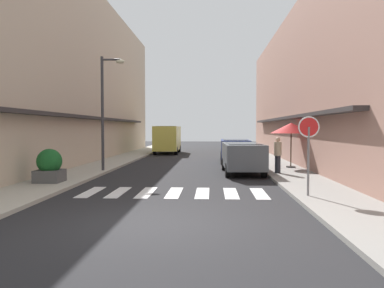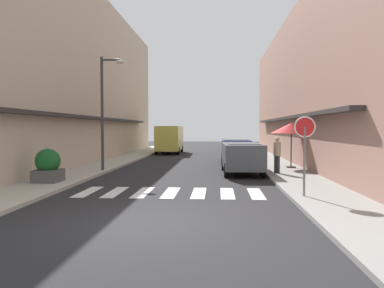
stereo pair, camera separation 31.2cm
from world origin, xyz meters
TOP-DOWN VIEW (x-y plane):
  - ground_plane at (0.00, 14.52)m, footprint 79.85×79.85m
  - sidewalk_left at (-4.91, 14.52)m, footprint 2.26×50.81m
  - sidewalk_right at (4.91, 14.52)m, footprint 2.26×50.81m
  - building_row_left at (-8.54, 15.33)m, footprint 5.50×34.67m
  - building_row_right at (8.54, 15.33)m, footprint 5.50×34.67m
  - crosswalk at (-0.00, 4.05)m, footprint 6.15×2.20m
  - parked_car_near at (2.73, 9.60)m, footprint 1.90×4.47m
  - parked_car_mid at (2.73, 15.39)m, footprint 1.87×4.10m
  - delivery_van at (-2.58, 24.09)m, footprint 2.07×5.43m
  - round_street_sign at (4.20, 3.10)m, footprint 0.65×0.07m
  - street_lamp at (-3.90, 9.71)m, footprint 1.19×0.28m
  - cafe_umbrella at (5.42, 11.53)m, footprint 2.15×2.15m
  - planter_corner at (-4.95, 5.55)m, footprint 0.97×0.97m
  - pedestrian_walking_near at (4.30, 9.01)m, footprint 0.34×0.34m

SIDE VIEW (x-z plane):
  - ground_plane at x=0.00m, z-range 0.00..0.00m
  - crosswalk at x=0.00m, z-range 0.00..0.01m
  - sidewalk_left at x=-4.91m, z-range 0.00..0.12m
  - sidewalk_right at x=4.91m, z-range 0.00..0.12m
  - planter_corner at x=-4.95m, z-range 0.09..1.37m
  - parked_car_mid at x=2.73m, z-range 0.19..1.66m
  - parked_car_near at x=2.73m, z-range 0.19..1.66m
  - pedestrian_walking_near at x=4.30m, z-range 0.16..1.81m
  - delivery_van at x=-2.58m, z-range 0.22..2.59m
  - round_street_sign at x=4.20m, z-range 0.76..3.19m
  - cafe_umbrella at x=5.42m, z-range 1.01..3.36m
  - street_lamp at x=-3.90m, z-range 0.72..6.27m
  - building_row_right at x=8.54m, z-range 0.00..9.37m
  - building_row_left at x=-8.54m, z-range 0.00..11.06m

